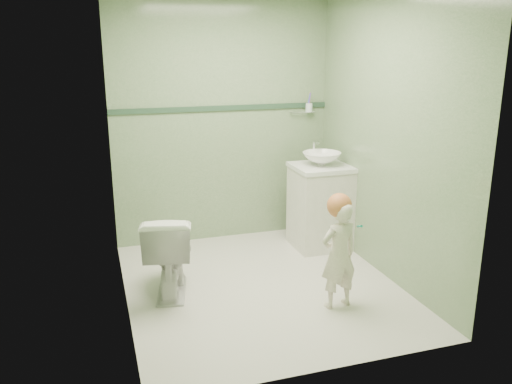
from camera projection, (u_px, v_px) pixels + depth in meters
name	position (u px, v px, depth m)	size (l,w,h in m)	color
ground	(261.00, 286.00, 4.42)	(2.50, 2.50, 0.00)	silver
room_shell	(262.00, 145.00, 4.09)	(2.50, 2.54, 2.40)	gray
trim_stripe	(223.00, 108.00, 5.19)	(2.20, 0.02, 0.05)	#294532
vanity	(320.00, 208.00, 5.20)	(0.52, 0.50, 0.80)	beige
counter	(321.00, 167.00, 5.08)	(0.54, 0.52, 0.04)	white
basin	(322.00, 159.00, 5.06)	(0.37, 0.37, 0.13)	white
faucet	(314.00, 147.00, 5.21)	(0.03, 0.13, 0.18)	silver
cup_holder	(308.00, 107.00, 5.40)	(0.26, 0.07, 0.21)	silver
toilet	(169.00, 252.00, 4.23)	(0.38, 0.67, 0.69)	white
toddler	(339.00, 255.00, 3.97)	(0.31, 0.20, 0.84)	beige
hair_cap	(339.00, 206.00, 3.89)	(0.19, 0.19, 0.19)	#C26C3A
teal_toothbrush	(358.00, 226.00, 3.82)	(0.11, 0.14, 0.08)	#0A8C75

